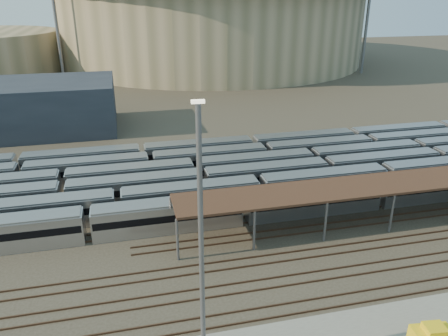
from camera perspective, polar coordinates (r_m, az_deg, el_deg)
name	(u,v)px	position (r m, az deg, el deg)	size (l,w,h in m)	color
ground	(252,257)	(49.09, 3.70, -11.47)	(420.00, 420.00, 0.00)	#383026
subway_trains	(237,175)	(64.70, 1.75, -0.86)	(124.58, 23.90, 3.60)	#AEAEB3
inspection_shed	(413,182)	(59.34, 23.42, -1.68)	(60.30, 6.00, 5.30)	slate
empty_tracks	(267,284)	(45.18, 5.60, -14.79)	(170.00, 9.62, 0.18)	#4C3323
stadium	(211,18)	(183.06, -1.65, 18.95)	(124.00, 124.00, 32.50)	#9C896A
service_building	(8,108)	(99.08, -26.37, 7.02)	(42.00, 20.00, 10.00)	#1E232D
floodlight_0	(55,13)	(150.05, -21.23, 18.40)	(4.00, 1.00, 38.40)	slate
floodlight_2	(368,11)	(161.63, 18.32, 18.94)	(4.00, 1.00, 38.40)	slate
floodlight_3	(119,6)	(198.99, -13.49, 19.86)	(4.00, 1.00, 38.40)	slate
yard_light_pole	(201,253)	(29.90, -2.97, -11.05)	(0.82, 0.36, 21.12)	slate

